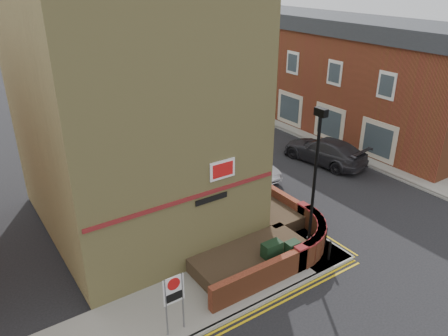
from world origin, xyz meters
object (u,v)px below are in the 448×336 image
zone_sign (174,294)px  silver_car_near (252,165)px  lamppost (314,185)px  utility_cabinet_large (271,256)px

zone_sign → silver_car_near: bearing=41.1°
lamppost → utility_cabinet_large: lamppost is taller
utility_cabinet_large → zone_sign: 4.86m
utility_cabinet_large → zone_sign: size_ratio=0.55×
lamppost → silver_car_near: (2.79, 7.50, -2.71)m
zone_sign → lamppost: bearing=6.1°
lamppost → silver_car_near: size_ratio=1.62×
zone_sign → utility_cabinet_large: bearing=9.7°
lamppost → zone_sign: (-6.60, -0.70, -1.70)m
lamppost → silver_car_near: lamppost is taller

